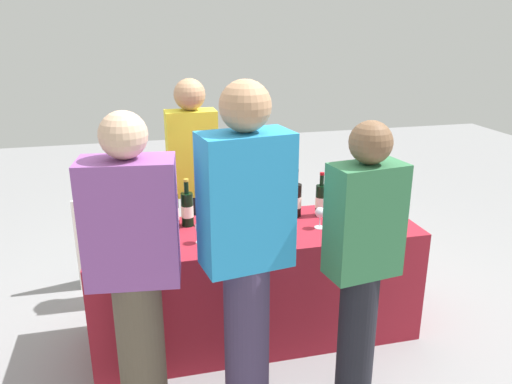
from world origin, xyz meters
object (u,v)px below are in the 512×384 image
object	(u,v)px
wine_bottle_4	(321,200)
menu_board	(112,240)
wine_glass_1	(200,228)
guest_0	(134,267)
guest_1	(246,248)
server_pouring	(193,181)
wine_glass_3	(320,213)
guest_2	(362,259)
wine_glass_2	(256,226)
wine_bottle_1	(187,209)
wine_glass_0	(167,231)
wine_bottle_0	(173,211)
wine_bottle_3	(296,200)
wine_bottle_2	(227,207)
wine_bottle_5	(364,196)
wine_glass_4	(360,216)

from	to	relation	value
wine_bottle_4	menu_board	size ratio (longest dim) A/B	0.41
wine_glass_1	guest_0	world-z (taller)	guest_0
guest_1	server_pouring	bearing A→B (deg)	85.19
wine_glass_3	guest_2	xyz separation A→B (m)	(-0.02, -0.66, 0.00)
wine_glass_2	guest_0	xyz separation A→B (m)	(-0.71, -0.43, 0.03)
wine_glass_1	wine_glass_2	distance (m)	0.33
wine_bottle_1	guest_2	world-z (taller)	guest_2
wine_glass_2	wine_glass_0	bearing A→B (deg)	175.06
wine_bottle_0	wine_bottle_3	distance (m)	0.81
wine_bottle_4	wine_glass_2	world-z (taller)	wine_bottle_4
wine_bottle_0	wine_glass_2	world-z (taller)	wine_bottle_0
wine_bottle_0	guest_2	xyz separation A→B (m)	(0.88, -0.86, -0.02)
guest_1	guest_2	world-z (taller)	guest_1
wine_bottle_1	menu_board	xyz separation A→B (m)	(-0.52, 0.78, -0.50)
server_pouring	wine_bottle_2	bearing A→B (deg)	106.42
guest_1	guest_2	size ratio (longest dim) A/B	1.13
wine_glass_3	guest_1	xyz separation A→B (m)	(-0.61, -0.61, 0.11)
wine_bottle_0	wine_glass_2	xyz separation A→B (m)	(0.46, -0.29, -0.03)
wine_bottle_5	wine_bottle_1	bearing A→B (deg)	177.16
wine_bottle_5	wine_glass_0	bearing A→B (deg)	-170.60
wine_glass_2	wine_bottle_1	bearing A→B (deg)	138.46
wine_bottle_2	server_pouring	xyz separation A→B (m)	(-0.16, 0.49, 0.04)
wine_bottle_3	wine_glass_4	size ratio (longest dim) A/B	2.51
wine_bottle_0	wine_bottle_4	xyz separation A→B (m)	(0.98, -0.00, -0.01)
wine_glass_2	guest_2	bearing A→B (deg)	-54.30
wine_bottle_3	menu_board	size ratio (longest dim) A/B	0.45
wine_bottle_2	wine_bottle_3	bearing A→B (deg)	2.10
wine_glass_1	wine_glass_4	distance (m)	1.00
wine_bottle_1	wine_bottle_0	bearing A→B (deg)	-157.73
wine_glass_2	wine_glass_3	world-z (taller)	wine_glass_3
server_pouring	menu_board	world-z (taller)	server_pouring
wine_bottle_1	menu_board	size ratio (longest dim) A/B	0.43
wine_bottle_4	wine_bottle_5	bearing A→B (deg)	-3.67
wine_glass_4	guest_1	xyz separation A→B (m)	(-0.85, -0.52, 0.11)
wine_bottle_3	wine_bottle_5	size ratio (longest dim) A/B	1.00
wine_bottle_3	wine_glass_1	size ratio (longest dim) A/B	2.48
wine_glass_4	server_pouring	world-z (taller)	server_pouring
wine_bottle_1	server_pouring	bearing A→B (deg)	78.12
wine_glass_1	guest_2	world-z (taller)	guest_2
wine_glass_3	guest_1	distance (m)	0.87
wine_bottle_3	wine_glass_0	world-z (taller)	wine_bottle_3
wine_bottle_0	wine_bottle_5	size ratio (longest dim) A/B	0.99
menu_board	wine_bottle_3	bearing A→B (deg)	-46.85
wine_glass_4	guest_0	world-z (taller)	guest_0
wine_bottle_4	wine_glass_2	distance (m)	0.59
wine_glass_0	guest_1	xyz separation A→B (m)	(0.34, -0.57, 0.11)
wine_glass_3	server_pouring	distance (m)	1.00
wine_bottle_1	menu_board	distance (m)	1.07
wine_glass_2	wine_bottle_0	bearing A→B (deg)	148.19
wine_glass_4	menu_board	distance (m)	1.97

